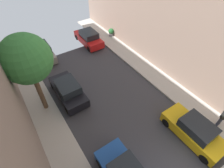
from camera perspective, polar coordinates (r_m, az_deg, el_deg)
name	(u,v)px	position (r m, az deg, el deg)	size (l,w,h in m)	color
parked_car_left_4	(68,90)	(14.60, -14.14, -2.00)	(1.78, 4.20, 1.57)	black
parked_car_left_5	(42,52)	(19.82, -21.90, 9.73)	(1.78, 4.20, 1.57)	gray
parked_car_right_1	(194,131)	(13.08, 25.23, -13.61)	(1.78, 4.20, 1.57)	gold
parked_car_right_2	(89,38)	(21.04, -7.61, 14.69)	(1.78, 4.20, 1.57)	red
pedestrian	(223,117)	(14.23, 32.50, -9.08)	(0.40, 0.36, 1.72)	#2D334C
street_tree_0	(26,60)	(11.78, -26.18, 7.18)	(3.15, 3.15, 6.15)	brown
potted_plant_2	(111,32)	(22.26, -0.32, 16.65)	(0.66, 0.66, 0.95)	slate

